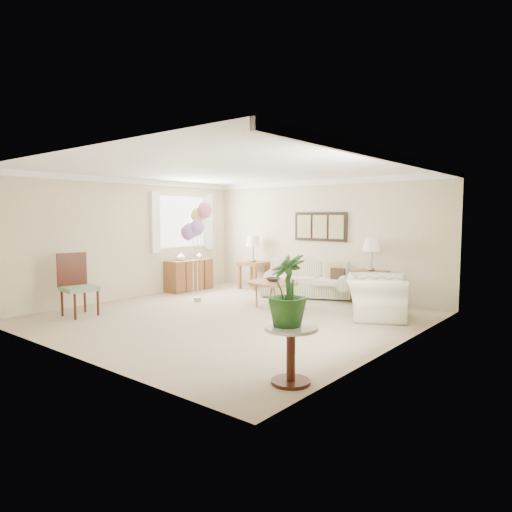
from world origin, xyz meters
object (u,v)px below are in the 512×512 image
(accent_chair, at_px, (77,283))
(balloon_cluster, at_px, (195,224))
(armchair, at_px, (376,297))
(sofa, at_px, (308,282))
(coffee_table, at_px, (273,283))

(accent_chair, distance_m, balloon_cluster, 2.58)
(armchair, bearing_deg, sofa, 37.25)
(armchair, xyz_separation_m, balloon_cluster, (-3.56, -0.96, 1.26))
(armchair, xyz_separation_m, accent_chair, (-4.26, -3.21, 0.22))
(sofa, relative_size, balloon_cluster, 1.18)
(sofa, distance_m, accent_chair, 4.81)
(balloon_cluster, bearing_deg, accent_chair, -107.26)
(sofa, height_order, balloon_cluster, balloon_cluster)
(coffee_table, bearing_deg, accent_chair, -128.27)
(coffee_table, relative_size, balloon_cluster, 0.48)
(sofa, height_order, accent_chair, accent_chair)
(sofa, xyz_separation_m, armchair, (2.10, -1.08, 0.05))
(coffee_table, distance_m, accent_chair, 3.65)
(armchair, bearing_deg, accent_chair, 101.43)
(coffee_table, xyz_separation_m, accent_chair, (-2.26, -2.87, 0.12))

